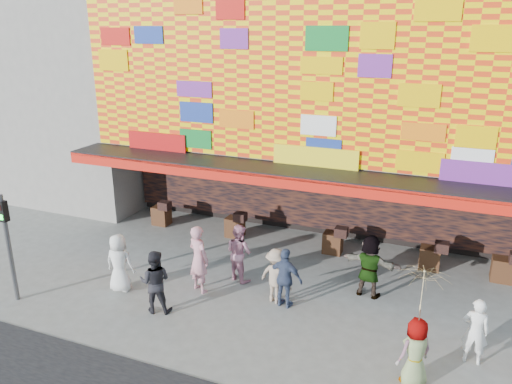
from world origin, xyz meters
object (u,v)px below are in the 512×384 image
(signal_left, at_px, (7,236))
(ped_e, at_px, (285,278))
(ped_h, at_px, (475,331))
(ped_i, at_px, (239,252))
(ped_g, at_px, (415,352))
(parasol, at_px, (423,291))
(ped_d, at_px, (276,276))
(ped_f, at_px, (370,266))
(ped_a, at_px, (119,263))
(ped_c, at_px, (155,282))
(ped_b, at_px, (199,259))

(signal_left, relative_size, ped_e, 1.82)
(ped_h, relative_size, ped_i, 0.91)
(signal_left, distance_m, ped_e, 7.32)
(signal_left, relative_size, ped_g, 1.97)
(parasol, bearing_deg, ped_i, 151.65)
(ped_d, distance_m, ped_f, 2.56)
(signal_left, relative_size, ped_a, 1.80)
(ped_e, relative_size, ped_f, 0.93)
(ped_d, distance_m, parasol, 4.46)
(signal_left, bearing_deg, ped_d, 21.32)
(ped_i, bearing_deg, ped_f, -149.83)
(ped_f, distance_m, ped_h, 3.32)
(ped_g, xyz_separation_m, parasol, (0.00, -0.00, 1.41))
(ped_a, height_order, ped_g, ped_a)
(signal_left, height_order, ped_c, signal_left)
(signal_left, height_order, ped_i, signal_left)
(ped_h, relative_size, parasol, 0.82)
(ped_b, bearing_deg, ped_f, -137.75)
(ped_g, bearing_deg, ped_a, -48.22)
(ped_e, bearing_deg, ped_f, -134.92)
(ped_e, bearing_deg, parasol, 160.56)
(ped_h, bearing_deg, ped_i, -13.45)
(signal_left, distance_m, ped_f, 9.59)
(ped_b, bearing_deg, ped_e, -154.08)
(ped_h, xyz_separation_m, ped_i, (-6.28, 1.54, 0.07))
(ped_b, height_order, ped_d, ped_b)
(ped_h, distance_m, parasol, 2.18)
(signal_left, xyz_separation_m, ped_e, (6.83, 2.41, -1.04))
(signal_left, xyz_separation_m, ped_d, (6.52, 2.55, -1.10))
(ped_e, xyz_separation_m, parasol, (3.42, -1.87, 1.35))
(ped_c, bearing_deg, ped_i, -135.26)
(signal_left, bearing_deg, ped_h, 8.89)
(ped_c, bearing_deg, ped_a, -36.74)
(signal_left, bearing_deg, ped_b, 27.85)
(ped_g, bearing_deg, signal_left, -38.40)
(ped_a, xyz_separation_m, ped_g, (7.95, -0.95, -0.07))
(signal_left, height_order, ped_a, signal_left)
(ped_c, xyz_separation_m, ped_d, (2.71, 1.61, -0.08))
(ped_i, relative_size, parasol, 0.90)
(ped_a, xyz_separation_m, ped_d, (4.22, 1.06, -0.07))
(ped_h, height_order, parasol, parasol)
(ped_i, bearing_deg, ped_g, 174.28)
(ped_g, relative_size, ped_h, 0.98)
(ped_b, xyz_separation_m, ped_i, (0.76, 1.02, -0.12))
(ped_d, relative_size, parasol, 0.80)
(ped_c, bearing_deg, ped_e, -170.86)
(ped_b, relative_size, parasol, 1.02)
(ped_g, bearing_deg, ped_c, -44.97)
(signal_left, relative_size, ped_f, 1.69)
(ped_i, bearing_deg, ped_h, -171.13)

